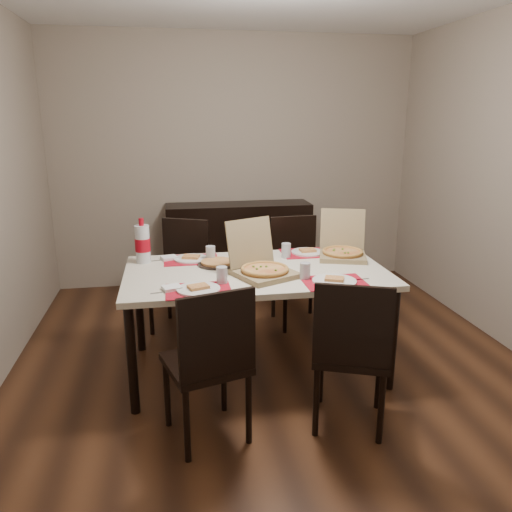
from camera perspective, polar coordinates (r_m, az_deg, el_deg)
name	(u,v)px	position (r m, az deg, el deg)	size (l,w,h in m)	color
ground	(272,364)	(3.83, 1.87, -12.21)	(3.80, 4.00, 0.02)	#472816
room_walls	(263,123)	(3.81, 0.75, 15.00)	(3.84, 4.02, 2.62)	gray
sideboard	(239,246)	(5.31, -1.97, 1.18)	(1.50, 0.40, 0.90)	black
dining_table	(256,279)	(3.49, 0.00, -2.64)	(1.80, 1.00, 0.75)	beige
chair_near_left	(210,359)	(2.77, -5.27, -11.64)	(0.52, 0.52, 0.93)	black
chair_near_right	(351,349)	(2.92, 10.84, -10.39)	(0.54, 0.54, 0.93)	black
chair_far_left	(182,269)	(4.33, -8.51, -1.53)	(0.56, 0.56, 0.93)	black
chair_far_right	(297,265)	(4.41, 4.67, -1.07)	(0.45, 0.45, 0.93)	black
setting_near_left	(201,286)	(3.11, -6.26, -3.39)	(0.49, 0.30, 0.11)	red
setting_near_right	(327,278)	(3.25, 8.13, -2.56)	(0.45, 0.30, 0.11)	red
setting_far_left	(194,257)	(3.72, -7.15, -0.15)	(0.50, 0.30, 0.11)	red
setting_far_right	(302,252)	(3.86, 5.28, 0.49)	(0.46, 0.30, 0.11)	red
napkin_loose	(264,272)	(3.39, 0.97, -1.87)	(0.12, 0.11, 0.02)	white
pizza_box_center	(262,267)	(3.34, 0.70, -1.27)	(0.49, 0.51, 0.36)	olive
pizza_box_right	(342,250)	(3.83, 9.85, 0.70)	(0.43, 0.46, 0.34)	olive
faina_plate	(217,263)	(3.59, -4.48, -0.80)	(0.28, 0.28, 0.03)	black
dip_bowl	(265,260)	(3.65, 1.04, -0.44)	(0.13, 0.13, 0.03)	white
soda_bottle	(143,244)	(3.70, -12.84, 1.36)	(0.11, 0.11, 0.33)	silver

